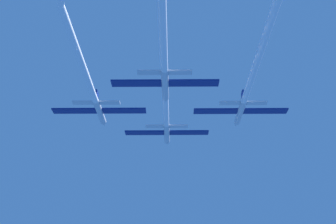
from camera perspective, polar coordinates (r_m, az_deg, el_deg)
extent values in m
cylinder|color=silver|center=(104.01, -0.14, -2.44)|extent=(1.15, 10.48, 1.15)
cone|color=silver|center=(110.07, -0.09, -3.53)|extent=(1.13, 2.31, 1.13)
ellipsoid|color=black|center=(106.35, -0.12, -2.60)|extent=(0.81, 2.10, 0.58)
cube|color=navy|center=(103.67, -2.66, -2.35)|extent=(7.97, 2.31, 0.25)
cube|color=navy|center=(103.56, 2.39, -2.34)|extent=(7.97, 2.31, 0.25)
cube|color=navy|center=(100.54, -0.16, -0.90)|extent=(0.30, 1.89, 1.68)
cube|color=silver|center=(99.91, -1.53, -1.62)|extent=(3.58, 1.38, 0.25)
cube|color=silver|center=(99.85, 1.19, -1.61)|extent=(3.58, 1.38, 0.25)
cylinder|color=white|center=(85.01, -0.31, 2.04)|extent=(1.04, 30.26, 1.04)
cylinder|color=silver|center=(93.38, -7.71, 0.02)|extent=(1.15, 10.48, 1.15)
cone|color=silver|center=(99.30, -7.22, -1.33)|extent=(1.13, 2.31, 1.13)
ellipsoid|color=black|center=(95.68, -7.51, -0.21)|extent=(0.81, 2.10, 0.58)
cube|color=navy|center=(93.67, -10.52, 0.13)|extent=(7.97, 2.31, 0.25)
cube|color=navy|center=(92.35, -4.96, 0.15)|extent=(7.97, 2.31, 0.25)
cube|color=navy|center=(90.08, -8.03, 1.84)|extent=(0.30, 1.89, 1.68)
cube|color=silver|center=(89.73, -9.59, 1.05)|extent=(3.58, 1.38, 0.25)
cube|color=silver|center=(89.02, -6.59, 1.07)|extent=(3.58, 1.38, 0.25)
cylinder|color=white|center=(75.32, -9.79, 5.63)|extent=(1.04, 29.65, 1.04)
cylinder|color=silver|center=(93.54, 8.14, -0.01)|extent=(1.15, 10.48, 1.15)
cone|color=silver|center=(99.46, 7.70, -1.36)|extent=(1.13, 2.31, 1.13)
ellipsoid|color=black|center=(95.84, 7.96, -0.24)|extent=(0.81, 2.10, 0.58)
cube|color=navy|center=(92.56, 5.38, 0.10)|extent=(7.97, 2.31, 0.25)
cube|color=navy|center=(93.77, 10.95, 0.12)|extent=(7.97, 2.31, 0.25)
cube|color=navy|center=(90.23, 8.42, 1.80)|extent=(0.30, 1.89, 1.68)
cube|color=silver|center=(89.19, 6.98, 1.02)|extent=(3.58, 1.38, 0.25)
cube|color=silver|center=(89.85, 9.98, 1.02)|extent=(3.58, 1.38, 0.25)
cylinder|color=white|center=(72.21, 10.45, 6.90)|extent=(1.04, 37.00, 1.04)
cylinder|color=silver|center=(80.69, -0.33, 3.13)|extent=(1.15, 10.48, 1.15)
cone|color=silver|center=(86.54, -0.27, 1.37)|extent=(1.13, 2.31, 1.13)
ellipsoid|color=black|center=(82.99, -0.31, 2.78)|extent=(0.81, 2.10, 0.58)
cube|color=navy|center=(80.41, -3.59, 3.27)|extent=(7.97, 2.31, 0.25)
cube|color=navy|center=(80.27, 2.92, 3.30)|extent=(7.97, 2.31, 0.25)
cube|color=navy|center=(77.53, -0.38, 5.37)|extent=(0.30, 1.89, 1.68)
cube|color=silver|center=(76.79, -2.16, 4.49)|extent=(3.58, 1.38, 0.25)
cube|color=silver|center=(76.71, 1.39, 4.51)|extent=(3.58, 1.38, 0.25)
cylinder|color=white|center=(61.51, -0.66, 11.63)|extent=(1.04, 33.21, 1.04)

